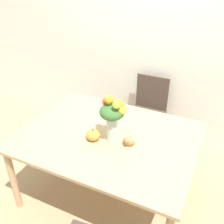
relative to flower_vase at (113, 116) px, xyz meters
name	(u,v)px	position (x,y,z in m)	size (l,w,h in m)	color
ground_plane	(109,192)	(-0.05, 0.04, -0.97)	(12.00, 12.00, 0.00)	tan
wall_back	(156,33)	(-0.05, 1.27, 0.38)	(8.00, 0.06, 2.70)	silver
dining_table	(109,142)	(-0.05, 0.04, -0.31)	(1.55, 1.17, 0.72)	tan
flower_vase	(113,116)	(0.00, 0.00, 0.00)	(0.24, 0.24, 0.43)	#B2CCBC
pumpkin	(93,135)	(-0.15, -0.07, -0.19)	(0.12, 0.12, 0.11)	gold
turkey_figurine	(129,140)	(0.16, 0.00, -0.20)	(0.10, 0.14, 0.08)	#A87A4C
dining_chair_near_window	(148,112)	(0.00, 1.01, -0.51)	(0.42, 0.42, 0.88)	#47382D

